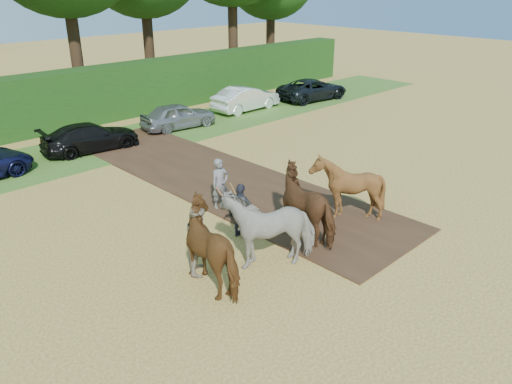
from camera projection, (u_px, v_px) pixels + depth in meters
name	position (u px, v px, depth m)	size (l,w,h in m)	color
ground	(332.00, 255.00, 14.72)	(120.00, 120.00, 0.00)	gold
earth_strip	(217.00, 178.00, 20.27)	(4.50, 17.00, 0.05)	#472D1C
grass_verge	(99.00, 148.00, 23.91)	(50.00, 5.00, 0.03)	#38601E
hedgerow	(54.00, 102.00, 26.27)	(46.00, 1.60, 3.00)	#14380F
spectator_near	(199.00, 240.00, 13.55)	(0.95, 0.74, 1.95)	beige
spectator_far	(241.00, 211.00, 15.40)	(1.04, 0.44, 1.78)	#272935
plough_team	(288.00, 213.00, 14.84)	(7.34, 5.11, 2.20)	brown
parked_cars	(116.00, 130.00, 24.23)	(35.92, 3.24, 1.48)	silver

